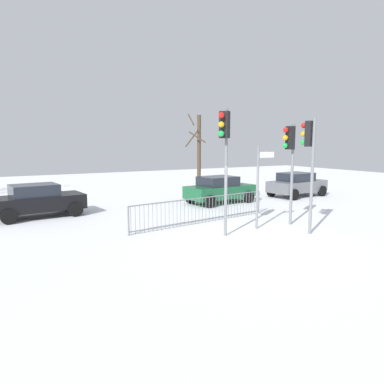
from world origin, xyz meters
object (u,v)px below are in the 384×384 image
direction_sign_post (259,183)px  car_green_mid (219,189)px  car_grey_trailing (297,184)px  traffic_light_mid_left (310,150)px  traffic_light_rear_right (225,144)px  traffic_light_foreground_left (290,151)px  bare_tree_left (198,150)px  car_black_near (38,200)px

direction_sign_post → car_green_mid: direction_sign_post is taller
direction_sign_post → car_grey_trailing: (7.44, 5.38, -1.01)m
traffic_light_mid_left → car_green_mid: size_ratio=1.05×
traffic_light_rear_right → direction_sign_post: bearing=-109.4°
traffic_light_foreground_left → traffic_light_rear_right: (-3.28, -0.27, 0.30)m
traffic_light_mid_left → bare_tree_left: size_ratio=0.77×
traffic_light_foreground_left → car_grey_trailing: size_ratio=1.01×
car_black_near → traffic_light_foreground_left: bearing=-43.8°
car_green_mid → direction_sign_post: bearing=-115.4°
car_green_mid → car_grey_trailing: same height
direction_sign_post → car_green_mid: (1.94, 5.63, -1.01)m
traffic_light_foreground_left → direction_sign_post: bearing=87.4°
car_green_mid → car_black_near: 9.12m
direction_sign_post → bare_tree_left: 12.82m
traffic_light_mid_left → car_grey_trailing: (6.34, 6.78, -2.27)m
traffic_light_rear_right → traffic_light_mid_left: 3.12m
traffic_light_rear_right → direction_sign_post: traffic_light_rear_right is taller
traffic_light_foreground_left → traffic_light_rear_right: traffic_light_rear_right is taller
traffic_light_rear_right → car_green_mid: (3.77, 5.98, -2.48)m
traffic_light_mid_left → car_grey_trailing: bearing=34.9°
traffic_light_mid_left → car_grey_trailing: traffic_light_mid_left is taller
bare_tree_left → traffic_light_mid_left: bearing=-103.5°
car_green_mid → car_black_near: same height
traffic_light_rear_right → traffic_light_mid_left: size_ratio=1.07×
traffic_light_foreground_left → traffic_light_mid_left: 1.37m
direction_sign_post → car_grey_trailing: size_ratio=0.80×
traffic_light_foreground_left → car_black_near: 11.01m
car_green_mid → car_grey_trailing: (5.50, -0.25, 0.00)m
traffic_light_foreground_left → car_black_near: size_ratio=1.01×
traffic_light_mid_left → bare_tree_left: bare_tree_left is taller
car_black_near → bare_tree_left: bearing=19.3°
car_black_near → bare_tree_left: (11.47, 5.59, 1.99)m
bare_tree_left → car_grey_trailing: bearing=-64.9°
direction_sign_post → car_grey_trailing: direction_sign_post is taller
traffic_light_mid_left → car_black_near: bearing=124.4°
direction_sign_post → car_black_near: bearing=139.5°
traffic_light_rear_right → car_green_mid: size_ratio=1.12×
traffic_light_rear_right → traffic_light_foreground_left: bearing=-115.6°
traffic_light_foreground_left → car_grey_trailing: traffic_light_foreground_left is taller
traffic_light_rear_right → car_green_mid: traffic_light_rear_right is taller
car_green_mid → traffic_light_foreground_left: bearing=-101.2°
car_black_near → car_grey_trailing: same height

